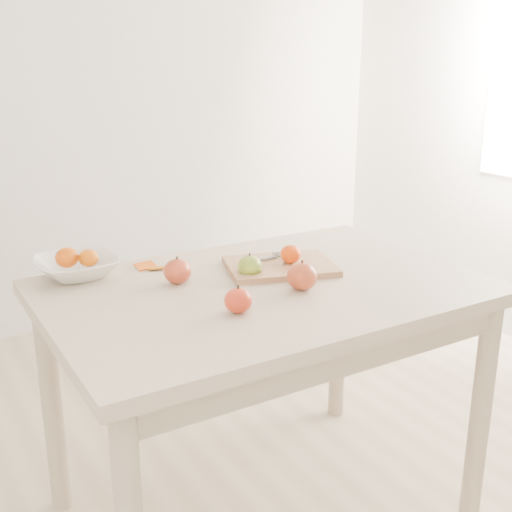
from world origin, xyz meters
TOP-DOWN VIEW (x-y plane):
  - ground at (0.00, 0.00)m, footprint 3.50×3.50m
  - table at (0.00, 0.00)m, footprint 1.20×0.80m
  - cutting_board at (0.11, 0.09)m, footprint 0.36×0.31m
  - board_tangerine at (0.14, 0.08)m, footprint 0.06×0.06m
  - fruit_bowl at (-0.43, 0.34)m, footprint 0.23×0.23m
  - bowl_tangerine_near at (-0.45, 0.35)m, footprint 0.07×0.07m
  - bowl_tangerine_far at (-0.40, 0.32)m, footprint 0.06×0.06m
  - orange_peel_a at (-0.23, 0.31)m, footprint 0.06×0.05m
  - orange_peel_b at (-0.21, 0.28)m, footprint 0.05×0.05m
  - paring_knife at (0.16, 0.16)m, footprint 0.17×0.05m
  - apple_green at (-0.01, 0.07)m, footprint 0.07×0.07m
  - apple_red_b at (-0.16, -0.14)m, footprint 0.07×0.07m
  - apple_red_a at (-0.20, 0.13)m, footprint 0.08×0.08m
  - apple_red_e at (0.07, -0.08)m, footprint 0.08×0.08m

SIDE VIEW (x-z plane):
  - ground at x=0.00m, z-range 0.00..0.00m
  - table at x=0.00m, z-range 0.28..1.03m
  - orange_peel_a at x=-0.23m, z-range 0.75..0.76m
  - orange_peel_b at x=-0.21m, z-range 0.75..0.76m
  - cutting_board at x=0.11m, z-range 0.75..0.77m
  - paring_knife at x=0.16m, z-range 0.77..0.78m
  - fruit_bowl at x=-0.43m, z-range 0.75..0.81m
  - apple_red_b at x=-0.16m, z-range 0.75..0.81m
  - apple_green at x=-0.01m, z-range 0.75..0.82m
  - apple_red_a at x=-0.20m, z-range 0.75..0.82m
  - apple_red_e at x=0.07m, z-range 0.75..0.83m
  - board_tangerine at x=0.14m, z-range 0.77..0.82m
  - bowl_tangerine_far at x=-0.40m, z-range 0.78..0.83m
  - bowl_tangerine_near at x=-0.45m, z-range 0.78..0.84m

